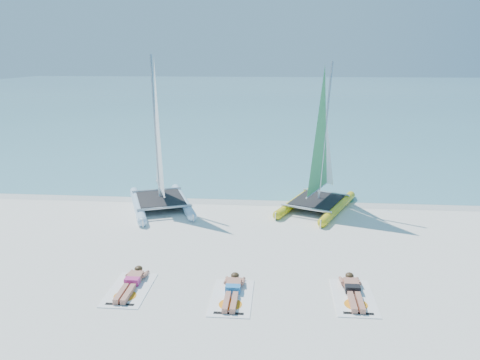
% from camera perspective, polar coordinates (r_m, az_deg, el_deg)
% --- Properties ---
extents(ground, '(140.00, 140.00, 0.00)m').
position_cam_1_polar(ground, '(14.13, 1.41, -9.16)').
color(ground, white).
rests_on(ground, ground).
extents(sea, '(140.00, 115.00, 0.01)m').
position_cam_1_polar(sea, '(76.10, 4.42, 10.55)').
color(sea, '#7AC4CC').
rests_on(sea, ground).
extents(wet_sand_strip, '(140.00, 1.40, 0.01)m').
position_cam_1_polar(wet_sand_strip, '(19.27, 2.43, -2.48)').
color(wet_sand_strip, silver).
rests_on(wet_sand_strip, ground).
extents(catamaran_blue, '(3.57, 4.87, 6.01)m').
position_cam_1_polar(catamaran_blue, '(18.27, -9.90, 2.15)').
color(catamaran_blue, '#C0E6FD').
rests_on(catamaran_blue, ground).
extents(catamaran_yellow, '(3.51, 4.67, 5.76)m').
position_cam_1_polar(catamaran_yellow, '(18.38, 9.96, 2.29)').
color(catamaran_yellow, yellow).
rests_on(catamaran_yellow, ground).
extents(towel_a, '(1.00, 1.85, 0.02)m').
position_cam_1_polar(towel_a, '(12.52, -13.32, -12.87)').
color(towel_a, white).
rests_on(towel_a, ground).
extents(sunbather_a, '(0.37, 1.73, 0.26)m').
position_cam_1_polar(sunbather_a, '(12.64, -13.08, -12.04)').
color(sunbather_a, tan).
rests_on(sunbather_a, towel_a).
extents(towel_b, '(1.00, 1.85, 0.02)m').
position_cam_1_polar(towel_b, '(11.85, -1.00, -14.13)').
color(towel_b, white).
rests_on(towel_b, ground).
extents(sunbather_b, '(0.37, 1.73, 0.26)m').
position_cam_1_polar(sunbather_b, '(11.97, -0.90, -13.23)').
color(sunbather_b, tan).
rests_on(sunbather_b, towel_b).
extents(towel_c, '(1.00, 1.85, 0.02)m').
position_cam_1_polar(towel_c, '(12.17, 13.69, -13.76)').
color(towel_c, white).
rests_on(towel_c, ground).
extents(sunbather_c, '(0.37, 1.73, 0.26)m').
position_cam_1_polar(sunbather_c, '(12.29, 13.59, -12.88)').
color(sunbather_c, tan).
rests_on(sunbather_c, towel_c).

